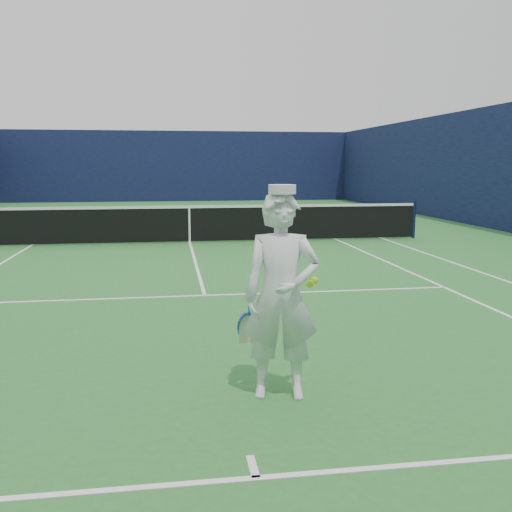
{
  "coord_description": "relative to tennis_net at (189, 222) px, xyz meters",
  "views": [
    {
      "loc": [
        -0.54,
        -15.4,
        2.09
      ],
      "look_at": [
        0.44,
        -9.02,
        1.06
      ],
      "focal_mm": 40.0,
      "sensor_mm": 36.0,
      "label": 1
    }
  ],
  "objects": [
    {
      "name": "ground",
      "position": [
        0.0,
        0.0,
        -0.55
      ],
      "size": [
        80.0,
        80.0,
        0.0
      ],
      "primitive_type": "plane",
      "color": "#2A6F2D",
      "rests_on": "ground"
    },
    {
      "name": "windscreen_fence",
      "position": [
        0.0,
        0.0,
        1.45
      ],
      "size": [
        20.12,
        36.12,
        4.0
      ],
      "color": "#0E1436",
      "rests_on": "ground"
    },
    {
      "name": "tennis_net",
      "position": [
        0.0,
        0.0,
        0.0
      ],
      "size": [
        12.88,
        0.09,
        1.07
      ],
      "color": "#141E4C",
      "rests_on": "ground"
    },
    {
      "name": "tennis_player",
      "position": [
        0.44,
        -10.52,
        0.38
      ],
      "size": [
        0.77,
        0.6,
        1.92
      ],
      "rotation": [
        0.0,
        0.0,
        -0.17
      ],
      "color": "white",
      "rests_on": "ground"
    },
    {
      "name": "court_markings",
      "position": [
        0.0,
        0.0,
        -0.55
      ],
      "size": [
        11.03,
        23.83,
        0.01
      ],
      "color": "white",
      "rests_on": "ground"
    }
  ]
}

